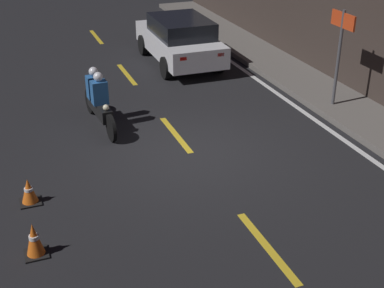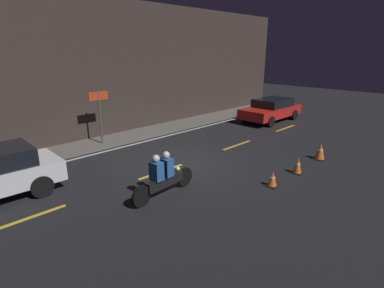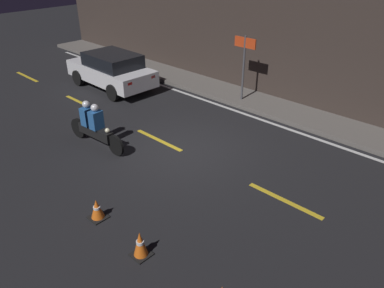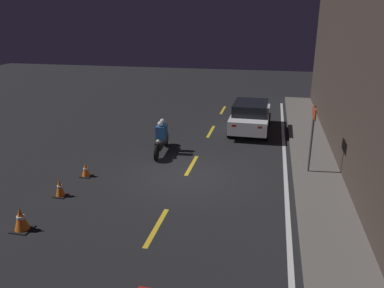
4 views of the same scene
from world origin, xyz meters
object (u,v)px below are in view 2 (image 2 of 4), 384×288
(taxi_red, at_px, (271,109))
(traffic_cone_near, at_px, (272,179))
(traffic_cone_mid, at_px, (298,166))
(traffic_cone_far, at_px, (320,151))
(shop_sign, at_px, (99,106))
(motorcycle, at_px, (163,176))

(taxi_red, xyz_separation_m, traffic_cone_near, (-8.28, -5.07, -0.49))
(traffic_cone_mid, relative_size, traffic_cone_far, 0.88)
(shop_sign, bearing_deg, traffic_cone_near, -77.05)
(traffic_cone_mid, bearing_deg, shop_sign, 113.37)
(taxi_red, relative_size, traffic_cone_mid, 7.51)
(traffic_cone_near, height_order, traffic_cone_mid, traffic_cone_mid)
(taxi_red, height_order, traffic_cone_far, taxi_red)
(motorcycle, height_order, traffic_cone_far, motorcycle)
(taxi_red, distance_m, traffic_cone_near, 9.72)
(traffic_cone_far, bearing_deg, traffic_cone_near, 179.82)
(motorcycle, distance_m, traffic_cone_near, 3.55)
(taxi_red, height_order, traffic_cone_mid, taxi_red)
(taxi_red, bearing_deg, traffic_cone_mid, 37.88)
(motorcycle, bearing_deg, taxi_red, 11.71)
(traffic_cone_far, bearing_deg, taxi_red, 47.35)
(motorcycle, distance_m, traffic_cone_mid, 4.97)
(motorcycle, distance_m, traffic_cone_far, 6.83)
(traffic_cone_near, distance_m, shop_sign, 8.07)
(traffic_cone_mid, distance_m, shop_sign, 8.61)
(traffic_cone_mid, bearing_deg, traffic_cone_far, 1.56)
(motorcycle, bearing_deg, traffic_cone_far, -20.46)
(traffic_cone_far, bearing_deg, motorcycle, 163.49)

